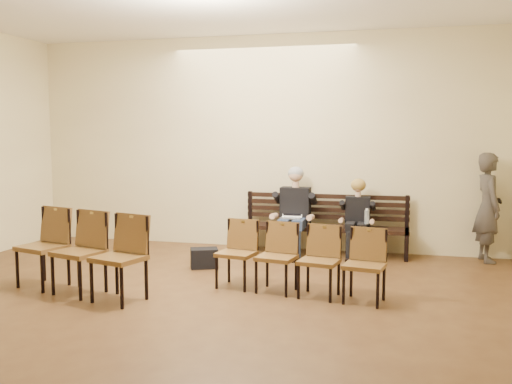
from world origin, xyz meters
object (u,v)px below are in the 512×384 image
water_bottle (367,224)px  passerby (488,199)px  seated_man (294,211)px  chair_row_back (79,253)px  laptop (291,220)px  bag (204,258)px  bench (324,240)px  seated_woman (357,223)px  chair_row_front (297,260)px

water_bottle → passerby: (1.74, 0.42, 0.37)m
seated_man → water_bottle: bearing=-10.1°
passerby → chair_row_back: size_ratio=1.05×
seated_man → laptop: size_ratio=4.43×
laptop → bag: bearing=-147.7°
water_bottle → seated_man: bearing=169.9°
bench → chair_row_back: size_ratio=1.46×
bag → laptop: bearing=45.3°
seated_woman → laptop: size_ratio=3.43×
passerby → chair_row_back: (-4.95, -3.02, -0.44)m
seated_woman → laptop: (-1.00, -0.15, 0.03)m
seated_woman → chair_row_front: (-0.53, -2.19, -0.11)m
bench → seated_woman: seated_woman is taller
water_bottle → chair_row_back: 4.13m
laptop → chair_row_front: bearing=-90.0°
water_bottle → chair_row_back: size_ratio=0.13×
laptop → passerby: 2.95m
seated_man → chair_row_front: seated_man is taller
chair_row_back → water_bottle: bearing=54.2°
seated_man → seated_woman: size_ratio=1.29×
seated_woman → bag: (-2.05, -1.20, -0.39)m
passerby → laptop: bearing=86.0°
water_bottle → chair_row_front: 2.11m
bench → water_bottle: (0.68, -0.32, 0.34)m
seated_man → seated_woman: bearing=0.0°
seated_man → water_bottle: size_ratio=5.88×
seated_man → chair_row_front: (0.44, -2.19, -0.27)m
seated_woman → chair_row_front: bearing=-103.7°
bench → bag: 2.03m
seated_woman → chair_row_back: bearing=-137.5°
passerby → chair_row_front: 3.46m
water_bottle → chair_row_front: bearing=-109.1°
water_bottle → passerby: passerby is taller
bag → passerby: bearing=19.8°
seated_woman → bag: size_ratio=2.82×
seated_man → chair_row_back: bearing=-126.6°
chair_row_front → chair_row_back: chair_row_back is taller
seated_man → passerby: 2.89m
bench → passerby: (2.42, 0.10, 0.71)m
bench → bag: bench is taller
bench → passerby: size_ratio=1.39×
bench → chair_row_back: bearing=-130.9°
bag → seated_man: bearing=48.2°
seated_man → bench: bearing=14.7°
bench → seated_woman: (0.52, -0.12, 0.31)m
bag → passerby: passerby is taller
seated_man → bag: seated_man is taller
seated_woman → passerby: 1.95m
passerby → chair_row_back: passerby is taller
bag → chair_row_back: (-1.00, -1.60, 0.36)m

